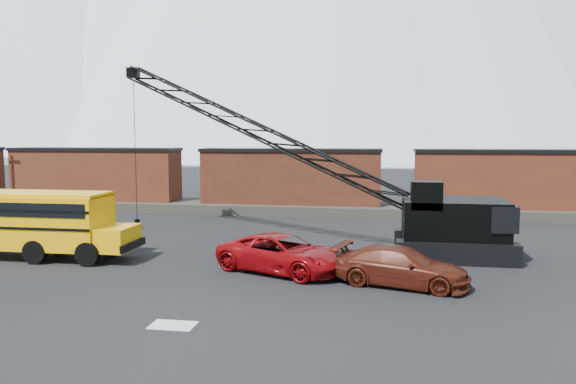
# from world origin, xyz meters

# --- Properties ---
(ground) EXTENTS (160.00, 160.00, 0.00)m
(ground) POSITION_xyz_m (0.00, 0.00, 0.00)
(ground) COLOR black
(ground) RESTS_ON ground
(gravel_berm) EXTENTS (120.00, 5.00, 0.70)m
(gravel_berm) POSITION_xyz_m (0.00, 22.00, 0.35)
(gravel_berm) COLOR #444038
(gravel_berm) RESTS_ON ground
(boxcar_west_near) EXTENTS (13.70, 3.10, 4.17)m
(boxcar_west_near) POSITION_xyz_m (-16.00, 22.00, 2.76)
(boxcar_west_near) COLOR #4D2016
(boxcar_west_near) RESTS_ON gravel_berm
(boxcar_mid) EXTENTS (13.70, 3.10, 4.17)m
(boxcar_mid) POSITION_xyz_m (0.00, 22.00, 2.76)
(boxcar_mid) COLOR #572318
(boxcar_mid) RESTS_ON gravel_berm
(boxcar_east_near) EXTENTS (13.70, 3.10, 4.17)m
(boxcar_east_near) POSITION_xyz_m (16.00, 22.00, 2.76)
(boxcar_east_near) COLOR #4D2016
(boxcar_east_near) RESTS_ON gravel_berm
(snow_patch) EXTENTS (1.40, 0.90, 0.02)m
(snow_patch) POSITION_xyz_m (0.50, -4.00, 0.01)
(snow_patch) COLOR silver
(snow_patch) RESTS_ON ground
(school_bus) EXTENTS (11.65, 2.65, 3.19)m
(school_bus) POSITION_xyz_m (-10.64, 4.06, 1.79)
(school_bus) COLOR #FFAD05
(school_bus) RESTS_ON ground
(red_pickup) EXTENTS (6.39, 4.77, 1.61)m
(red_pickup) POSITION_xyz_m (2.68, 3.28, 0.81)
(red_pickup) COLOR #8F060B
(red_pickup) RESTS_ON ground
(maroon_suv) EXTENTS (5.63, 3.44, 1.53)m
(maroon_suv) POSITION_xyz_m (7.63, 1.91, 0.76)
(maroon_suv) COLOR #4E180D
(maroon_suv) RESTS_ON ground
(crawler_crane) EXTENTS (21.91, 7.77, 10.21)m
(crawler_crane) POSITION_xyz_m (0.44, 10.33, 5.90)
(crawler_crane) COLOR black
(crawler_crane) RESTS_ON ground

